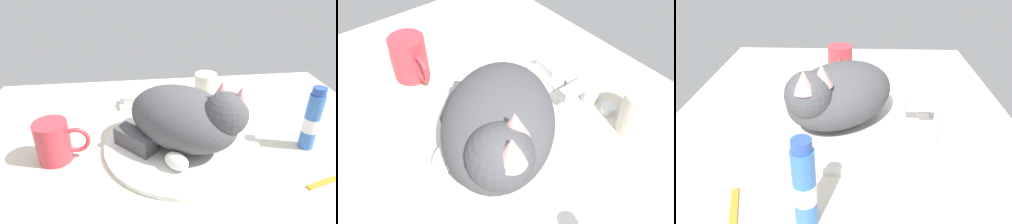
% 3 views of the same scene
% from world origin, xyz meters
% --- Properties ---
extents(ground_plane, '(1.10, 0.83, 0.03)m').
position_xyz_m(ground_plane, '(0.00, 0.00, -0.01)').
color(ground_plane, beige).
extents(sink_basin, '(0.37, 0.37, 0.01)m').
position_xyz_m(sink_basin, '(0.00, 0.00, 0.01)').
color(sink_basin, silver).
rests_on(sink_basin, ground_plane).
extents(faucet, '(0.13, 0.10, 0.06)m').
position_xyz_m(faucet, '(0.00, 0.22, 0.03)').
color(faucet, silver).
rests_on(faucet, ground_plane).
extents(cat, '(0.32, 0.32, 0.17)m').
position_xyz_m(cat, '(0.01, -0.01, 0.08)').
color(cat, '#4C4C51').
rests_on(cat, sink_basin).
extents(coffee_mug, '(0.12, 0.07, 0.10)m').
position_xyz_m(coffee_mug, '(-0.29, -0.02, 0.05)').
color(coffee_mug, '#C63842').
rests_on(coffee_mug, ground_plane).
extents(rinse_cup, '(0.07, 0.07, 0.09)m').
position_xyz_m(rinse_cup, '(0.11, 0.23, 0.04)').
color(rinse_cup, silver).
rests_on(rinse_cup, ground_plane).
extents(soap_dish, '(0.09, 0.06, 0.01)m').
position_xyz_m(soap_dish, '(-0.11, 0.22, 0.01)').
color(soap_dish, white).
rests_on(soap_dish, ground_plane).
extents(soap_bar, '(0.06, 0.05, 0.02)m').
position_xyz_m(soap_bar, '(-0.11, 0.22, 0.02)').
color(soap_bar, white).
rests_on(soap_bar, soap_dish).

